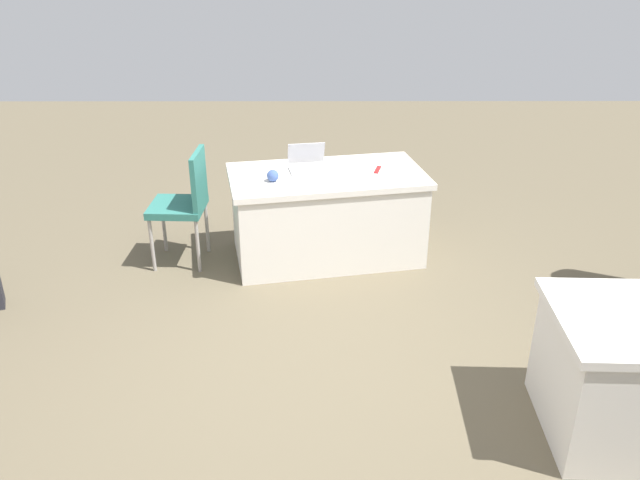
{
  "coord_description": "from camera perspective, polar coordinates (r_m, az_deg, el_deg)",
  "views": [
    {
      "loc": [
        -0.03,
        3.46,
        2.59
      ],
      "look_at": [
        -0.04,
        -0.05,
        0.9
      ],
      "focal_mm": 36.44,
      "sensor_mm": 36.0,
      "label": 1
    }
  ],
  "objects": [
    {
      "name": "ground_plane",
      "position": [
        4.33,
        -0.55,
        -11.07
      ],
      "size": [
        14.4,
        14.4,
        0.0
      ],
      "primitive_type": "plane",
      "color": "brown"
    },
    {
      "name": "table_foreground",
      "position": [
        5.54,
        0.6,
        2.22
      ],
      "size": [
        1.75,
        1.15,
        0.76
      ],
      "rotation": [
        0.0,
        0.0,
        0.19
      ],
      "color": "silver",
      "rests_on": "ground"
    },
    {
      "name": "chair_tucked_left",
      "position": [
        5.48,
        -11.75,
        3.52
      ],
      "size": [
        0.46,
        0.46,
        0.98
      ],
      "rotation": [
        0.0,
        0.0,
        -1.61
      ],
      "color": "#9E9993",
      "rests_on": "ground"
    },
    {
      "name": "laptop_silver",
      "position": [
        5.49,
        -1.06,
        6.64
      ],
      "size": [
        0.36,
        0.34,
        0.21
      ],
      "rotation": [
        0.0,
        0.0,
        0.17
      ],
      "color": "silver",
      "rests_on": "table_foreground"
    },
    {
      "name": "yarn_ball",
      "position": [
        5.22,
        -4.17,
        5.66
      ],
      "size": [
        0.1,
        0.1,
        0.1
      ],
      "primitive_type": "sphere",
      "color": "#3F5999",
      "rests_on": "table_foreground"
    },
    {
      "name": "scissors_red",
      "position": [
        5.5,
        5.08,
        6.18
      ],
      "size": [
        0.08,
        0.18,
        0.01
      ],
      "primitive_type": "cube",
      "rotation": [
        0.0,
        0.0,
        1.32
      ],
      "color": "red",
      "rests_on": "table_foreground"
    }
  ]
}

